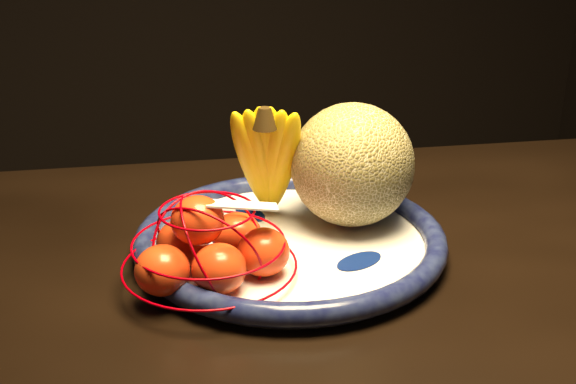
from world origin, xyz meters
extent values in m
cube|color=black|center=(-0.07, -0.09, 0.72)|extent=(1.55, 1.01, 0.04)
cylinder|color=black|center=(0.63, 0.23, 0.35)|extent=(0.06, 0.06, 0.70)
cylinder|color=white|center=(0.05, 0.02, 0.75)|extent=(0.33, 0.33, 0.01)
torus|color=#060734|center=(0.05, 0.02, 0.76)|extent=(0.36, 0.36, 0.03)
cylinder|color=white|center=(0.05, 0.02, 0.74)|extent=(0.16, 0.16, 0.00)
ellipsoid|color=navy|center=(0.11, -0.05, 0.76)|extent=(0.13, 0.11, 0.00)
ellipsoid|color=navy|center=(0.02, 0.10, 0.76)|extent=(0.09, 0.12, 0.00)
ellipsoid|color=navy|center=(-0.06, 0.02, 0.76)|extent=(0.10, 0.05, 0.00)
sphere|color=olive|center=(0.13, 0.05, 0.83)|extent=(0.15, 0.15, 0.15)
ellipsoid|color=yellow|center=(0.02, 0.08, 0.84)|extent=(0.09, 0.09, 0.16)
ellipsoid|color=yellow|center=(0.03, 0.08, 0.84)|extent=(0.08, 0.09, 0.16)
ellipsoid|color=yellow|center=(0.03, 0.08, 0.84)|extent=(0.06, 0.09, 0.16)
ellipsoid|color=yellow|center=(0.04, 0.08, 0.84)|extent=(0.05, 0.09, 0.16)
ellipsoid|color=yellow|center=(0.04, 0.08, 0.84)|extent=(0.03, 0.09, 0.16)
ellipsoid|color=yellow|center=(0.05, 0.07, 0.84)|extent=(0.05, 0.10, 0.16)
cone|color=black|center=(0.03, 0.08, 0.91)|extent=(0.03, 0.03, 0.02)
ellipsoid|color=#FA3D14|center=(-0.11, -0.06, 0.78)|extent=(0.05, 0.05, 0.05)
ellipsoid|color=#FA3D14|center=(-0.05, -0.07, 0.78)|extent=(0.05, 0.05, 0.05)
ellipsoid|color=#FA3D14|center=(0.00, -0.05, 0.78)|extent=(0.05, 0.05, 0.05)
ellipsoid|color=#FA3D14|center=(-0.08, -0.01, 0.78)|extent=(0.05, 0.05, 0.05)
ellipsoid|color=#FA3D14|center=(-0.02, -0.01, 0.78)|extent=(0.05, 0.05, 0.05)
ellipsoid|color=#FA3D14|center=(-0.06, -0.04, 0.82)|extent=(0.05, 0.05, 0.05)
torus|color=#AF000A|center=(-0.05, -0.04, 0.77)|extent=(0.19, 0.19, 0.00)
torus|color=#AF000A|center=(-0.05, -0.04, 0.79)|extent=(0.16, 0.16, 0.00)
torus|color=#AF000A|center=(-0.05, -0.04, 0.83)|extent=(0.10, 0.10, 0.00)
torus|color=#AF000A|center=(-0.05, -0.04, 0.79)|extent=(0.13, 0.09, 0.11)
torus|color=#AF000A|center=(-0.05, -0.04, 0.79)|extent=(0.08, 0.13, 0.11)
torus|color=#AF000A|center=(-0.05, -0.04, 0.79)|extent=(0.13, 0.12, 0.11)
cube|color=white|center=(-0.02, -0.05, 0.83)|extent=(0.07, 0.04, 0.01)
camera|label=1|loc=(-0.14, -0.70, 1.12)|focal=45.00mm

